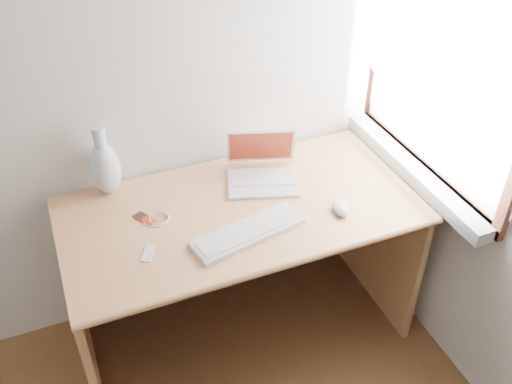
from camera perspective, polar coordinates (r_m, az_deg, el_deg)
name	(u,v)px	position (r m, az deg, el deg)	size (l,w,h in m)	color
window	(439,61)	(2.30, 17.83, 12.35)	(0.11, 0.99, 1.10)	white
desk	(234,235)	(2.48, -2.24, -4.27)	(1.42, 0.71, 0.75)	tan
laptop	(259,171)	(2.41, 0.35, 2.16)	(0.34, 0.33, 0.20)	silver
external_keyboard	(249,232)	(2.15, -0.74, -4.00)	(0.46, 0.22, 0.02)	white
mouse	(341,208)	(2.27, 8.45, -1.61)	(0.06, 0.10, 0.04)	silver
ipod	(145,218)	(2.27, -11.09, -2.57)	(0.08, 0.10, 0.01)	#A5210B
cable_coil	(156,219)	(2.26, -9.94, -2.63)	(0.11, 0.11, 0.01)	white
remote	(148,253)	(2.11, -10.74, -6.06)	(0.03, 0.09, 0.01)	white
vase	(105,167)	(2.37, -14.87, 2.44)	(0.12, 0.12, 0.31)	silver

